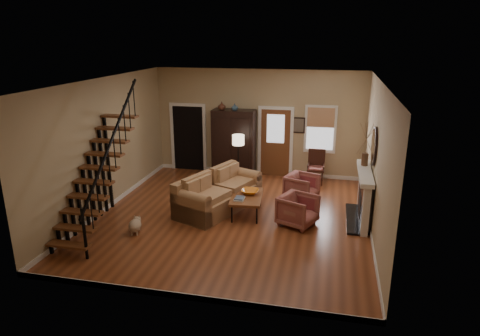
% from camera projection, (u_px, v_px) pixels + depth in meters
% --- Properties ---
extents(room, '(7.00, 7.33, 3.30)m').
position_uv_depth(room, '(232.00, 140.00, 11.76)').
color(room, brown).
rests_on(room, ground).
extents(staircase, '(0.94, 2.80, 3.20)m').
position_uv_depth(staircase, '(95.00, 163.00, 9.37)').
color(staircase, brown).
rests_on(staircase, ground).
extents(fireplace, '(0.33, 1.95, 2.30)m').
position_uv_depth(fireplace, '(366.00, 192.00, 10.09)').
color(fireplace, black).
rests_on(fireplace, ground).
extents(armoire, '(1.30, 0.60, 2.10)m').
position_uv_depth(armoire, '(234.00, 143.00, 13.25)').
color(armoire, black).
rests_on(armoire, ground).
extents(vase_a, '(0.24, 0.24, 0.25)m').
position_uv_depth(vase_a, '(222.00, 106.00, 12.88)').
color(vase_a, '#4C2619').
rests_on(vase_a, armoire).
extents(vase_b, '(0.20, 0.20, 0.21)m').
position_uv_depth(vase_b, '(235.00, 107.00, 12.80)').
color(vase_b, '#334C60').
rests_on(vase_b, armoire).
extents(sofa, '(1.90, 2.68, 0.92)m').
position_uv_depth(sofa, '(219.00, 192.00, 10.86)').
color(sofa, '#9D6F47').
rests_on(sofa, ground).
extents(coffee_table, '(0.86, 1.34, 0.49)m').
position_uv_depth(coffee_table, '(247.00, 205.00, 10.61)').
color(coffee_table, brown).
rests_on(coffee_table, ground).
extents(bowl, '(0.44, 0.44, 0.11)m').
position_uv_depth(bowl, '(250.00, 192.00, 10.65)').
color(bowl, orange).
rests_on(bowl, coffee_table).
extents(books, '(0.23, 0.32, 0.06)m').
position_uv_depth(books, '(239.00, 198.00, 10.27)').
color(books, beige).
rests_on(books, coffee_table).
extents(armchair_left, '(1.04, 1.03, 0.73)m').
position_uv_depth(armchair_left, '(298.00, 210.00, 9.97)').
color(armchair_left, maroon).
rests_on(armchair_left, ground).
extents(armchair_right, '(1.00, 0.99, 0.72)m').
position_uv_depth(armchair_right, '(302.00, 187.00, 11.48)').
color(armchair_right, maroon).
rests_on(armchair_right, ground).
extents(floor_lamp, '(0.37, 0.37, 1.53)m').
position_uv_depth(floor_lamp, '(238.00, 160.00, 12.49)').
color(floor_lamp, black).
rests_on(floor_lamp, ground).
extents(side_chair, '(0.54, 0.54, 1.02)m').
position_uv_depth(side_chair, '(316.00, 167.00, 12.70)').
color(side_chair, '#341910').
rests_on(side_chair, ground).
extents(dog, '(0.37, 0.52, 0.34)m').
position_uv_depth(dog, '(135.00, 226.00, 9.59)').
color(dog, tan).
rests_on(dog, ground).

